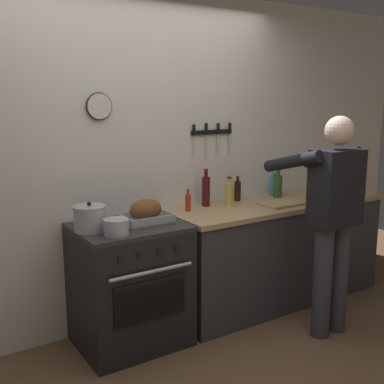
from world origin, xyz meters
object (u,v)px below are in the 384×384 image
(bottle_olive_oil, at_px, (278,185))
(bottle_cooking_oil, at_px, (229,193))
(person_cook, at_px, (332,212))
(roasting_pan, at_px, (146,212))
(bottle_dish_soap, at_px, (274,185))
(stove, at_px, (130,285))
(stock_pot, at_px, (90,218))
(bottle_wine_red, at_px, (206,190))
(saucepan, at_px, (116,227))
(cutting_board, at_px, (282,204))
(bottle_hot_sauce, at_px, (188,202))
(bottle_soy_sauce, at_px, (238,190))

(bottle_olive_oil, relative_size, bottle_cooking_oil, 1.09)
(bottle_cooking_oil, bearing_deg, person_cook, -65.79)
(roasting_pan, height_order, bottle_dish_soap, bottle_dish_soap)
(bottle_olive_oil, bearing_deg, stove, -175.10)
(stock_pot, bearing_deg, bottle_dish_soap, 6.39)
(bottle_cooking_oil, distance_m, bottle_wine_red, 0.20)
(stove, xyz_separation_m, person_cook, (1.34, -0.67, 0.50))
(stove, bearing_deg, bottle_wine_red, 13.90)
(bottle_olive_oil, bearing_deg, saucepan, -169.62)
(bottle_olive_oil, xyz_separation_m, bottle_dish_soap, (0.02, 0.08, -0.01))
(person_cook, distance_m, bottle_cooking_oil, 0.87)
(roasting_pan, height_order, stock_pot, stock_pot)
(saucepan, xyz_separation_m, cutting_board, (1.53, 0.07, -0.04))
(roasting_pan, height_order, cutting_board, roasting_pan)
(bottle_dish_soap, bearing_deg, bottle_olive_oil, -105.35)
(bottle_cooking_oil, relative_size, bottle_hot_sauce, 1.36)
(saucepan, bearing_deg, bottle_wine_red, 21.31)
(bottle_cooking_oil, height_order, bottle_wine_red, bottle_wine_red)
(roasting_pan, relative_size, bottle_dish_soap, 1.51)
(roasting_pan, relative_size, bottle_wine_red, 1.14)
(stove, relative_size, cutting_board, 2.50)
(stock_pot, height_order, bottle_cooking_oil, bottle_cooking_oil)
(saucepan, distance_m, bottle_wine_red, 1.05)
(person_cook, distance_m, bottle_wine_red, 1.03)
(stock_pot, xyz_separation_m, bottle_cooking_oil, (1.27, 0.12, 0.01))
(roasting_pan, xyz_separation_m, bottle_olive_oil, (1.41, 0.14, 0.03))
(bottle_olive_oil, xyz_separation_m, bottle_wine_red, (-0.74, 0.07, 0.02))
(bottle_cooking_oil, bearing_deg, bottle_hot_sauce, -179.84)
(saucepan, xyz_separation_m, bottle_soy_sauce, (1.32, 0.40, 0.04))
(person_cook, height_order, bottle_dish_soap, person_cook)
(bottle_hot_sauce, bearing_deg, roasting_pan, -163.45)
(person_cook, xyz_separation_m, cutting_board, (0.02, 0.56, -0.04))
(saucepan, xyz_separation_m, bottle_olive_oil, (1.72, 0.31, 0.05))
(stove, height_order, bottle_cooking_oil, bottle_cooking_oil)
(cutting_board, relative_size, bottle_hot_sauce, 2.04)
(stock_pot, distance_m, bottle_olive_oil, 1.83)
(stock_pot, xyz_separation_m, bottle_olive_oil, (1.82, 0.13, 0.02))
(person_cook, distance_m, bottle_olive_oil, 0.83)
(bottle_soy_sauce, bearing_deg, person_cook, -77.88)
(stock_pot, relative_size, bottle_soy_sauce, 1.00)
(person_cook, bearing_deg, bottle_hot_sauce, 32.17)
(bottle_cooking_oil, bearing_deg, stove, -173.02)
(saucepan, bearing_deg, bottle_cooking_oil, 14.64)
(bottle_soy_sauce, distance_m, bottle_wine_red, 0.35)
(stock_pot, xyz_separation_m, bottle_dish_soap, (1.85, 0.21, 0.01))
(roasting_pan, bearing_deg, bottle_wine_red, 17.51)
(stove, xyz_separation_m, roasting_pan, (0.13, -0.01, 0.53))
(bottle_cooking_oil, bearing_deg, bottle_dish_soap, 8.85)
(bottle_dish_soap, distance_m, bottle_cooking_oil, 0.59)
(person_cook, bearing_deg, stock_pot, 55.57)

